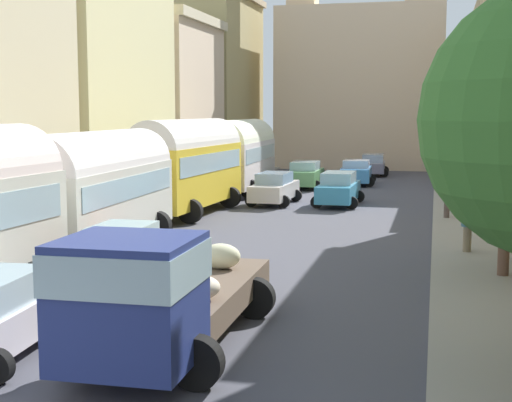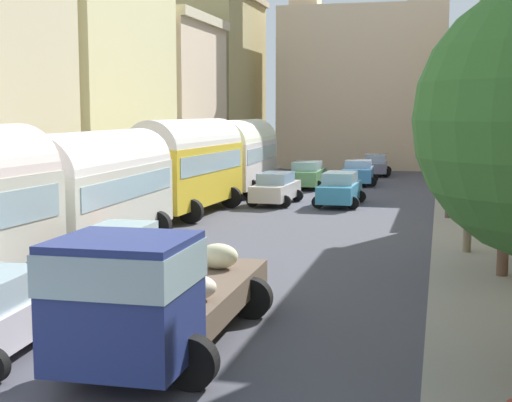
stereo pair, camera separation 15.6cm
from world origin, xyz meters
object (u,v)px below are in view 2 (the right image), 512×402
Objects in this scene: car_6 at (307,175)px; pedestrian_3 at (448,197)px; car_0 at (340,189)px; pedestrian_2 at (468,225)px; car_1 at (358,172)px; parked_bus_1 at (97,185)px; parked_bus_2 at (188,162)px; parked_bus_3 at (241,153)px; car_2 at (375,165)px; pedestrian_0 at (480,190)px; cargo_truck_0 at (155,292)px; car_5 at (276,188)px; car_4 at (121,254)px.

pedestrian_3 is at bearing -55.43° from car_6.
pedestrian_2 is at bearing -64.55° from car_0.
car_0 reaches higher than car_1.
parked_bus_1 is 4.80× the size of pedestrian_2.
parked_bus_2 is 0.96× the size of parked_bus_3.
car_6 is at bearing -107.98° from car_2.
car_0 is (6.10, 4.72, -1.53)m from parked_bus_2.
parked_bus_3 reaches higher than parked_bus_1.
pedestrian_0 is at bearing -60.33° from car_1.
parked_bus_2 is 4.80× the size of pedestrian_2.
cargo_truck_0 is (5.83, -27.70, -0.96)m from parked_bus_3.
parked_bus_3 is 4.75m from car_6.
car_1 is at bearing 74.44° from car_5.
car_2 is 10.31m from car_6.
parked_bus_2 is 16.18m from car_1.
parked_bus_1 is 1.89× the size of car_0.
car_1 is 7.07m from car_2.
parked_bus_1 is 21.51m from car_6.
parked_bus_2 reaches higher than car_2.
car_1 is 1.06× the size of car_4.
pedestrian_0 is at bearing -43.57° from car_6.
car_0 is 1.19× the size of car_4.
parked_bus_3 is 4.90× the size of pedestrian_3.
pedestrian_0 is (6.71, 22.01, -0.23)m from cargo_truck_0.
car_5 is (-2.92, -10.51, -0.00)m from car_1.
car_2 is (0.45, 7.05, -0.02)m from car_1.
car_1 is (-0.22, 10.27, -0.02)m from car_0.
car_0 is 3.15m from car_5.
pedestrian_0 is at bearing 44.46° from parked_bus_1.
parked_bus_2 reaches higher than pedestrian_0.
parked_bus_3 is 5.00× the size of pedestrian_2.
parked_bus_1 is 1.93× the size of car_5.
pedestrian_3 is (5.33, 19.33, -0.29)m from cargo_truck_0.
cargo_truck_0 is 1.69× the size of car_5.
parked_bus_2 is 2.12× the size of car_1.
car_5 is (-3.14, -0.24, -0.03)m from car_0.
car_2 is 1.09× the size of car_4.
car_4 is 0.86× the size of car_5.
car_5 is at bearing -91.42° from car_6.
parked_bus_1 is 14.78m from pedestrian_3.
car_1 is 3.88m from car_6.
car_6 is 14.11m from pedestrian_3.
cargo_truck_0 is 3.94× the size of pedestrian_0.
car_0 is 2.54× the size of pedestrian_2.
parked_bus_3 reaches higher than cargo_truck_0.
pedestrian_3 reaches higher than car_6.
parked_bus_2 reaches higher than car_4.
car_5 is at bearing 56.57° from parked_bus_2.
parked_bus_1 is 4.51× the size of pedestrian_0.
pedestrian_3 reaches higher than pedestrian_2.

